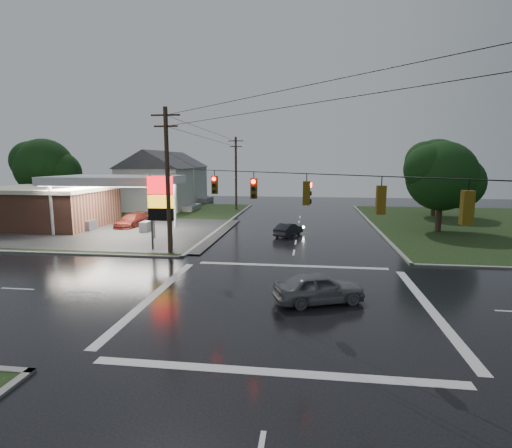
# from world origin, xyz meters

# --- Properties ---
(ground) EXTENTS (120.00, 120.00, 0.00)m
(ground) POSITION_xyz_m (0.00, 0.00, 0.00)
(ground) COLOR black
(ground) RESTS_ON ground
(grass_nw) EXTENTS (36.00, 36.00, 0.08)m
(grass_nw) POSITION_xyz_m (-26.00, 26.00, 0.04)
(grass_nw) COLOR black
(grass_nw) RESTS_ON ground
(gas_station) EXTENTS (26.20, 18.00, 5.60)m
(gas_station) POSITION_xyz_m (-25.68, 19.70, 2.55)
(gas_station) COLOR #2D2D2D
(gas_station) RESTS_ON ground
(pylon_sign) EXTENTS (2.00, 0.35, 6.00)m
(pylon_sign) POSITION_xyz_m (-10.50, 10.50, 4.01)
(pylon_sign) COLOR #59595E
(pylon_sign) RESTS_ON ground
(utility_pole_nw) EXTENTS (2.20, 0.32, 11.00)m
(utility_pole_nw) POSITION_xyz_m (-9.50, 9.50, 5.72)
(utility_pole_nw) COLOR #382619
(utility_pole_nw) RESTS_ON ground
(utility_pole_n) EXTENTS (2.20, 0.32, 10.50)m
(utility_pole_n) POSITION_xyz_m (-9.50, 38.00, 5.47)
(utility_pole_n) COLOR #382619
(utility_pole_n) RESTS_ON ground
(traffic_signals) EXTENTS (26.87, 26.87, 1.47)m
(traffic_signals) POSITION_xyz_m (0.02, -0.02, 6.48)
(traffic_signals) COLOR black
(traffic_signals) RESTS_ON ground
(house_near) EXTENTS (11.05, 8.48, 8.60)m
(house_near) POSITION_xyz_m (-20.95, 36.00, 4.41)
(house_near) COLOR silver
(house_near) RESTS_ON ground
(house_far) EXTENTS (11.05, 8.48, 8.60)m
(house_far) POSITION_xyz_m (-21.95, 48.00, 4.41)
(house_far) COLOR silver
(house_far) RESTS_ON ground
(tree_nw_behind) EXTENTS (8.93, 7.60, 10.00)m
(tree_nw_behind) POSITION_xyz_m (-33.84, 29.99, 6.18)
(tree_nw_behind) COLOR black
(tree_nw_behind) RESTS_ON ground
(tree_ne_near) EXTENTS (7.99, 6.80, 8.98)m
(tree_ne_near) POSITION_xyz_m (14.14, 21.99, 5.56)
(tree_ne_near) COLOR black
(tree_ne_near) RESTS_ON ground
(tree_ne_far) EXTENTS (8.46, 7.20, 9.80)m
(tree_ne_far) POSITION_xyz_m (17.15, 33.99, 6.18)
(tree_ne_far) COLOR black
(tree_ne_far) RESTS_ON ground
(car_north) EXTENTS (2.74, 4.00, 1.25)m
(car_north) POSITION_xyz_m (-0.80, 17.95, 0.62)
(car_north) COLOR black
(car_north) RESTS_ON ground
(car_crossing) EXTENTS (4.92, 3.34, 1.56)m
(car_crossing) POSITION_xyz_m (1.66, 0.00, 0.78)
(car_crossing) COLOR slate
(car_crossing) RESTS_ON ground
(car_pump) EXTENTS (2.74, 5.26, 1.46)m
(car_pump) POSITION_xyz_m (-17.74, 20.84, 0.73)
(car_pump) COLOR maroon
(car_pump) RESTS_ON ground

